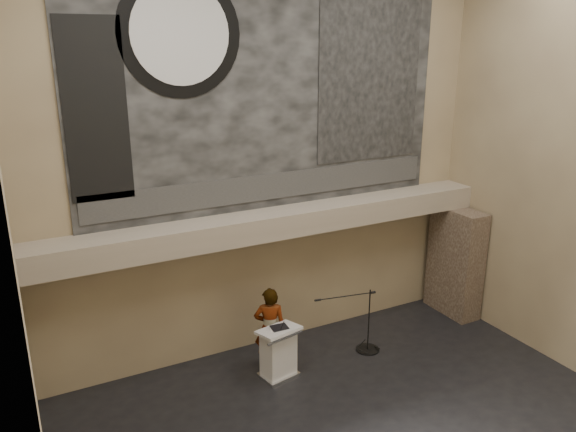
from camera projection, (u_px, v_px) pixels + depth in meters
wall_back at (270, 158)px, 11.66m from camera, size 10.00×0.02×8.50m
wall_left at (16, 267)px, 6.07m from camera, size 0.02×8.00×8.50m
soffit at (279, 222)px, 11.71m from camera, size 10.00×0.80×0.50m
sprinkler_left at (208, 248)px, 11.05m from camera, size 0.04×0.04×0.06m
sprinkler_right at (356, 222)px, 12.59m from camera, size 0.04×0.04×0.06m
banner at (270, 86)px, 11.19m from camera, size 8.00×0.05×5.00m
banner_text_strip at (272, 186)px, 11.78m from camera, size 7.76×0.02×0.55m
banner_clock_rim at (180, 33)px, 10.06m from camera, size 2.30×0.02×2.30m
banner_clock_face at (181, 33)px, 10.05m from camera, size 1.84×0.02×1.84m
banner_building_print at (370, 78)px, 12.19m from camera, size 2.60×0.02×3.60m
banner_brick_print at (96, 112)px, 9.75m from camera, size 1.10×0.02×3.20m
stone_pier at (455, 261)px, 13.87m from camera, size 0.60×1.40×2.70m
lectern at (278, 353)px, 11.34m from camera, size 0.90×0.71×1.14m
binder at (280, 328)px, 11.17m from camera, size 0.35×0.29×0.04m
papers at (275, 330)px, 11.09m from camera, size 0.27×0.32×0.00m
speaker_person at (270, 328)px, 11.59m from camera, size 0.78×0.66×1.80m
mic_stand at (366, 341)px, 12.41m from camera, size 1.51×0.52×1.46m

